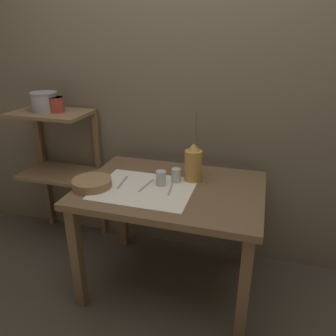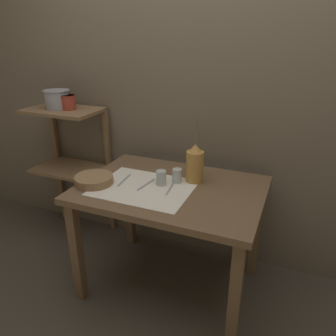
{
  "view_description": "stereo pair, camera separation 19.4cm",
  "coord_description": "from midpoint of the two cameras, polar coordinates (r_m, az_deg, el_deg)",
  "views": [
    {
      "loc": [
        0.49,
        -1.72,
        1.6
      ],
      "look_at": [
        -0.02,
        0.0,
        0.86
      ],
      "focal_mm": 35.0,
      "sensor_mm": 36.0,
      "label": 1
    },
    {
      "loc": [
        0.67,
        -1.66,
        1.6
      ],
      "look_at": [
        -0.02,
        0.0,
        0.86
      ],
      "focal_mm": 35.0,
      "sensor_mm": 36.0,
      "label": 2
    }
  ],
  "objects": [
    {
      "name": "glass_tumbler_far",
      "position": [
        2.03,
        -1.33,
        -1.31
      ],
      "size": [
        0.06,
        0.06,
        0.09
      ],
      "color": "#B7C1BC",
      "rests_on": "wooden_table"
    },
    {
      "name": "wooden_shelf_unit",
      "position": [
        2.68,
        -20.47,
        2.77
      ],
      "size": [
        0.56,
        0.36,
        1.08
      ],
      "color": "brown",
      "rests_on": "ground_plane"
    },
    {
      "name": "pitcher_with_flowers",
      "position": [
        2.02,
        1.7,
        0.77
      ],
      "size": [
        0.11,
        0.11,
        0.46
      ],
      "color": "#B7843D",
      "rests_on": "wooden_table"
    },
    {
      "name": "linen_cloth",
      "position": [
        1.97,
        -6.97,
        -3.65
      ],
      "size": [
        0.57,
        0.46,
        0.0
      ],
      "color": "silver",
      "rests_on": "wooden_table"
    },
    {
      "name": "glass_tumbler_near",
      "position": [
        1.99,
        -4.03,
        -1.8
      ],
      "size": [
        0.06,
        0.06,
        0.09
      ],
      "color": "#B7C1BC",
      "rests_on": "wooden_table"
    },
    {
      "name": "spoon_inner",
      "position": [
        2.0,
        -2.03,
        -2.86
      ],
      "size": [
        0.04,
        0.2,
        0.02
      ],
      "color": "#939399",
      "rests_on": "wooden_table"
    },
    {
      "name": "wooden_bowl",
      "position": [
        2.04,
        -15.79,
        -2.63
      ],
      "size": [
        0.24,
        0.24,
        0.05
      ],
      "color": "#8E6B47",
      "rests_on": "wooden_table"
    },
    {
      "name": "wooden_table",
      "position": [
        2.03,
        -2.21,
        -5.93
      ],
      "size": [
        1.1,
        0.79,
        0.74
      ],
      "color": "brown",
      "rests_on": "ground_plane"
    },
    {
      "name": "fork_outer",
      "position": [
        2.0,
        -6.65,
        -3.12
      ],
      "size": [
        0.04,
        0.18,
        0.0
      ],
      "color": "#939399",
      "rests_on": "wooden_table"
    },
    {
      "name": "stone_wall_back",
      "position": [
        2.31,
        1.68,
        12.39
      ],
      "size": [
        7.0,
        0.06,
        2.4
      ],
      "color": "#6B5E4C",
      "rests_on": "ground_plane"
    },
    {
      "name": "ground_plane",
      "position": [
        2.4,
        -1.97,
        -19.43
      ],
      "size": [
        12.0,
        12.0,
        0.0
      ],
      "primitive_type": "plane",
      "color": "#473F35"
    },
    {
      "name": "metal_pot_small",
      "position": [
        2.52,
        -21.0,
        10.32
      ],
      "size": [
        0.11,
        0.11,
        0.11
      ],
      "color": "#9E3828",
      "rests_on": "wooden_shelf_unit"
    },
    {
      "name": "metal_pot_large",
      "position": [
        2.58,
        -22.83,
        10.65
      ],
      "size": [
        0.19,
        0.19,
        0.14
      ],
      "color": "#939399",
      "rests_on": "wooden_shelf_unit"
    },
    {
      "name": "fork_inner",
      "position": [
        2.07,
        -10.61,
        -2.48
      ],
      "size": [
        0.03,
        0.18,
        0.0
      ],
      "color": "#939399",
      "rests_on": "wooden_table"
    }
  ]
}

